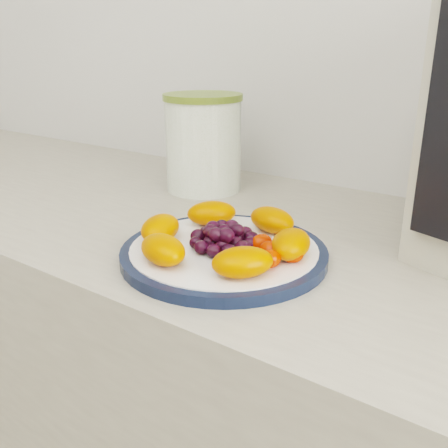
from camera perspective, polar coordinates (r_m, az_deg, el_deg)
The scene contains 5 objects.
plate_rim at distance 0.68m, azimuth -0.00°, elevation -3.36°, with size 0.28×0.28×0.01m, color #0F1A32.
plate_face at distance 0.68m, azimuth -0.00°, elevation -3.28°, with size 0.26×0.26×0.02m, color white.
canister at distance 0.98m, azimuth -2.37°, elevation 8.89°, with size 0.15×0.15×0.17m, color #4C6E1C.
canister_lid at distance 0.97m, azimuth -2.45°, elevation 14.31°, with size 0.15×0.15×0.01m, color olive.
fruit_plate at distance 0.67m, azimuth 0.28°, elevation -1.40°, with size 0.24×0.24×0.04m.
Camera 1 is at (0.28, 0.56, 1.18)m, focal length 40.00 mm.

